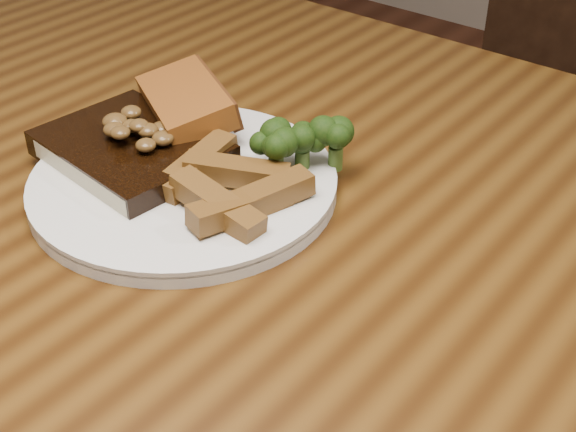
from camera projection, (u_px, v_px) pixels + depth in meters
name	position (u px, v px, depth m)	size (l,w,h in m)	color
dining_table	(291.00, 322.00, 0.72)	(1.60, 0.90, 0.75)	#482C0E
plate	(184.00, 185.00, 0.72)	(0.27, 0.27, 0.01)	silver
steak	(132.00, 150.00, 0.73)	(0.16, 0.12, 0.02)	black
steak_bone	(85.00, 178.00, 0.70)	(0.14, 0.01, 0.02)	#BDB793
mushroom_pile	(134.00, 127.00, 0.72)	(0.07, 0.07, 0.03)	brown
garlic_bread	(187.00, 120.00, 0.78)	(0.12, 0.06, 0.03)	brown
potato_wedges	(236.00, 189.00, 0.68)	(0.12, 0.12, 0.02)	brown
broccoli_cluster	(300.00, 147.00, 0.72)	(0.08, 0.08, 0.04)	#1F320B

